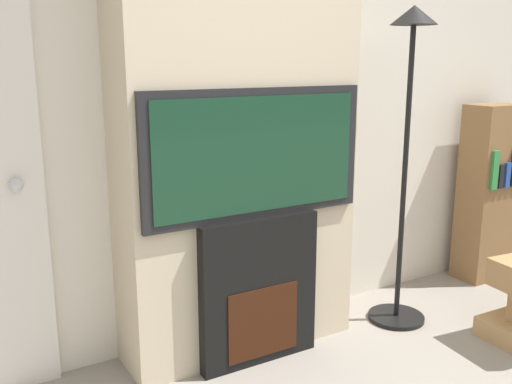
{
  "coord_description": "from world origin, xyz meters",
  "views": [
    {
      "loc": [
        -1.36,
        -0.66,
        1.5
      ],
      "look_at": [
        0.0,
        1.64,
        0.88
      ],
      "focal_mm": 40.0,
      "sensor_mm": 36.0,
      "label": 1
    }
  ],
  "objects_px": {
    "fireplace": "(256,290)",
    "floor_lamp": "(408,123)",
    "television": "(256,154)",
    "bookshelf": "(489,193)"
  },
  "relations": [
    {
      "from": "fireplace",
      "to": "bookshelf",
      "type": "distance_m",
      "value": 1.98
    },
    {
      "from": "bookshelf",
      "to": "floor_lamp",
      "type": "bearing_deg",
      "value": -168.69
    },
    {
      "from": "television",
      "to": "bookshelf",
      "type": "distance_m",
      "value": 2.02
    },
    {
      "from": "fireplace",
      "to": "floor_lamp",
      "type": "xyz_separation_m",
      "value": [
        0.94,
        -0.04,
        0.79
      ]
    },
    {
      "from": "fireplace",
      "to": "television",
      "type": "bearing_deg",
      "value": -90.0
    },
    {
      "from": "bookshelf",
      "to": "television",
      "type": "bearing_deg",
      "value": -175.07
    },
    {
      "from": "television",
      "to": "floor_lamp",
      "type": "relative_size",
      "value": 0.65
    },
    {
      "from": "fireplace",
      "to": "bookshelf",
      "type": "bearing_deg",
      "value": 4.87
    },
    {
      "from": "floor_lamp",
      "to": "fireplace",
      "type": "bearing_deg",
      "value": 177.81
    },
    {
      "from": "fireplace",
      "to": "television",
      "type": "relative_size",
      "value": 0.65
    }
  ]
}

